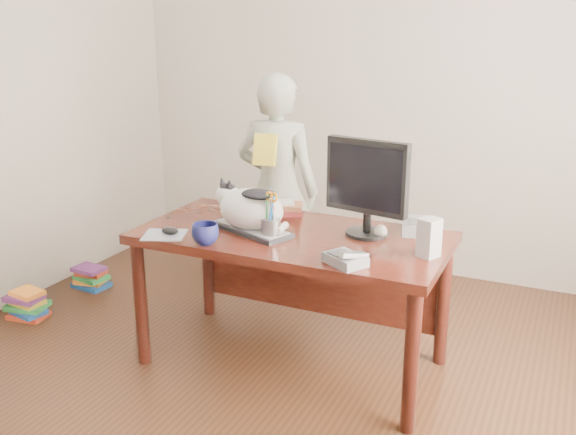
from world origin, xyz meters
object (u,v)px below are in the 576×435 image
at_px(speaker, 429,238).
at_px(cat, 249,207).
at_px(book_pile_b, 91,277).
at_px(calculator, 419,226).
at_px(mouse, 170,231).
at_px(pen_cup, 271,226).
at_px(person, 277,190).
at_px(book_pile_a, 27,305).
at_px(keyboard, 252,229).
at_px(desk, 298,255).
at_px(monitor, 367,182).
at_px(baseball, 381,231).
at_px(phone, 346,259).
at_px(book_stack, 284,208).
at_px(coffee_mug, 205,234).

bearing_deg(speaker, cat, -155.26).
bearing_deg(book_pile_b, calculator, -1.26).
distance_m(mouse, calculator, 1.29).
relative_size(speaker, calculator, 0.72).
bearing_deg(cat, pen_cup, -1.33).
bearing_deg(person, book_pile_a, 31.44).
bearing_deg(person, keyboard, 101.96).
height_order(desk, monitor, monitor).
xyz_separation_m(pen_cup, baseball, (0.50, 0.25, -0.03)).
relative_size(desk, phone, 7.12).
distance_m(phone, book_stack, 0.84).
bearing_deg(phone, cat, -170.85).
bearing_deg(monitor, baseball, 14.30).
height_order(mouse, book_pile_a, mouse).
height_order(cat, calculator, cat).
height_order(desk, book_pile_a, desk).
bearing_deg(book_pile_b, keyboard, -15.25).
relative_size(speaker, person, 0.12).
height_order(person, book_pile_b, person).
relative_size(mouse, person, 0.07).
xyz_separation_m(monitor, book_pile_b, (-2.08, 0.23, -0.96)).
height_order(pen_cup, book_pile_b, pen_cup).
bearing_deg(coffee_mug, person, 96.76).
distance_m(cat, person, 0.85).
bearing_deg(keyboard, calculator, 46.08).
bearing_deg(baseball, keyboard, -163.46).
distance_m(phone, baseball, 0.43).
distance_m(desk, baseball, 0.48).
relative_size(desk, keyboard, 3.18).
bearing_deg(coffee_mug, cat, 69.85).
distance_m(phone, speaker, 0.41).
bearing_deg(phone, book_stack, 164.87).
bearing_deg(book_pile_a, baseball, 8.50).
bearing_deg(cat, keyboard, 8.36).
relative_size(keyboard, monitor, 1.01).
distance_m(desk, keyboard, 0.30).
relative_size(coffee_mug, book_stack, 0.54).
bearing_deg(keyboard, mouse, -126.90).
bearing_deg(mouse, person, 61.37).
height_order(speaker, calculator, speaker).
relative_size(phone, baseball, 3.32).
height_order(coffee_mug, calculator, coffee_mug).
distance_m(speaker, baseball, 0.33).
relative_size(book_stack, book_pile_a, 0.92).
relative_size(cat, book_pile_b, 1.76).
bearing_deg(speaker, desk, -165.88).
xyz_separation_m(speaker, book_pile_b, (-2.44, 0.39, -0.77)).
height_order(baseball, book_pile_a, baseball).
bearing_deg(mouse, coffee_mug, -33.33).
xyz_separation_m(pen_cup, coffee_mug, (-0.26, -0.21, -0.02)).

